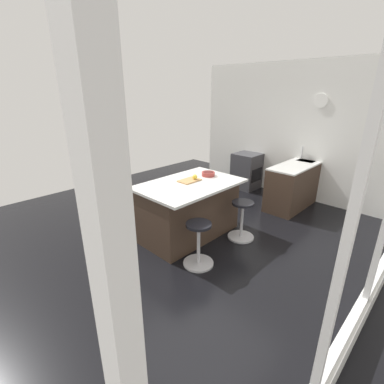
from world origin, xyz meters
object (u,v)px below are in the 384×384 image
at_px(cutting_board, 189,180).
at_px(apple_yellow, 195,177).
at_px(kitchen_island, 188,209).
at_px(fruit_bowl, 208,174).
at_px(oven_range, 247,171).
at_px(stool_by_window, 242,221).
at_px(stool_middle, 199,245).

bearing_deg(cutting_board, apple_yellow, 155.72).
bearing_deg(kitchen_island, apple_yellow, 177.09).
relative_size(cutting_board, fruit_bowl, 1.57).
relative_size(oven_range, apple_yellow, 10.78).
distance_m(kitchen_island, cutting_board, 0.49).
distance_m(stool_by_window, apple_yellow, 1.08).
xyz_separation_m(kitchen_island, cutting_board, (-0.07, -0.03, 0.48)).
height_order(kitchen_island, stool_middle, kitchen_island).
distance_m(oven_range, stool_middle, 3.57).
bearing_deg(cutting_board, kitchen_island, 24.40).
bearing_deg(fruit_bowl, cutting_board, -4.31).
bearing_deg(fruit_bowl, oven_range, -163.72).
relative_size(oven_range, stool_by_window, 1.35).
bearing_deg(stool_middle, stool_by_window, 180.00).
distance_m(kitchen_island, stool_middle, 0.93).
relative_size(stool_by_window, fruit_bowl, 2.87).
xyz_separation_m(oven_range, cutting_board, (2.69, 0.62, 0.51)).
distance_m(oven_range, cutting_board, 2.80).
xyz_separation_m(cutting_board, fruit_bowl, (-0.44, 0.03, 0.03)).
relative_size(oven_range, stool_middle, 1.35).
relative_size(stool_middle, fruit_bowl, 2.87).
relative_size(stool_by_window, stool_middle, 1.00).
height_order(oven_range, stool_middle, oven_range).
bearing_deg(apple_yellow, stool_middle, 46.68).
height_order(stool_middle, apple_yellow, apple_yellow).
bearing_deg(stool_middle, kitchen_island, -125.61).
relative_size(oven_range, cutting_board, 2.46).
distance_m(oven_range, stool_by_window, 2.63).
bearing_deg(stool_middle, fruit_bowl, -144.54).
xyz_separation_m(kitchen_island, stool_by_window, (-0.53, 0.74, -0.17)).
xyz_separation_m(oven_range, stool_by_window, (2.23, 1.40, -0.13)).
relative_size(kitchen_island, stool_by_window, 2.58).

